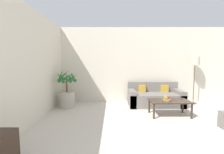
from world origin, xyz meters
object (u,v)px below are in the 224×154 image
Objects in this scene: floor_lamp at (195,64)px; potted_palm at (67,94)px; sofa_loveseat at (155,97)px; coffee_table at (170,102)px; fruit_bowl at (167,100)px; apple_red at (169,97)px; orange_fruit at (165,97)px; apple_green at (167,98)px.

potted_palm is at bearing -174.30° from floor_lamp.
sofa_loveseat is 1.83m from floor_lamp.
coffee_table is 4.94× the size of fruit_bowl.
apple_red reaches higher than coffee_table.
sofa_loveseat reaches higher than orange_fruit.
apple_green is at bearing -145.23° from apple_red.
fruit_bowl is at bearing 47.54° from apple_green.
sofa_loveseat reaches higher than fruit_bowl.
potted_palm is at bearing 164.82° from apple_red.
apple_red is 0.09m from orange_fruit.
potted_palm is at bearing 164.08° from fruit_bowl.
floor_lamp reaches higher than orange_fruit.
sofa_loveseat reaches higher than apple_green.
apple_red is (-0.03, -0.02, 0.14)m from coffee_table.
fruit_bowl is 2.82× the size of orange_fruit.
apple_green is (-1.43, -1.30, -0.89)m from floor_lamp.
apple_green is (-0.08, -0.06, 0.00)m from apple_red.
apple_red reaches higher than fruit_bowl.
apple_red is at bearing 34.77° from apple_green.
orange_fruit is at bearing 176.02° from coffee_table.
apple_green reaches higher than fruit_bowl.
potted_palm is 5.77× the size of fruit_bowl.
floor_lamp reaches higher than fruit_bowl.
potted_palm reaches higher than coffee_table.
apple_red is at bearing -85.25° from sofa_loveseat.
potted_palm is 3.08m from apple_red.
apple_green is at bearing -16.68° from potted_palm.
orange_fruit is at bearing 163.36° from apple_red.
floor_lamp is at bearing 42.95° from coffee_table.
potted_palm is 3.11m from coffee_table.
sofa_loveseat is 1.10m from apple_green.
apple_green is at bearing -88.90° from orange_fruit.
potted_palm is at bearing 164.86° from orange_fruit.
floor_lamp is 2.06m from coffee_table.
apple_red is at bearing -151.32° from coffee_table.
orange_fruit reaches higher than apple_red.
floor_lamp is 2.12m from apple_green.
apple_red is 0.10m from apple_green.
floor_lamp is 1.56× the size of coffee_table.
apple_red is 0.96× the size of apple_green.
potted_palm reaches higher than apple_green.
sofa_loveseat is 1.07× the size of floor_lamp.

